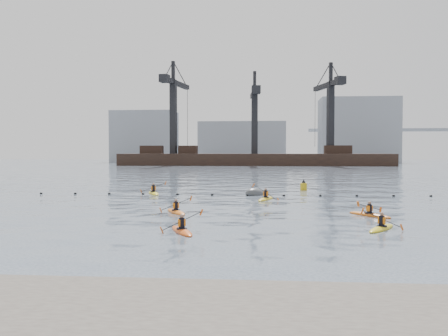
{
  "coord_description": "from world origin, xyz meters",
  "views": [
    {
      "loc": [
        2.27,
        -17.19,
        3.7
      ],
      "look_at": [
        0.16,
        8.42,
        2.8
      ],
      "focal_mm": 38.0,
      "sensor_mm": 36.0,
      "label": 1
    }
  ],
  "objects_px": {
    "kayaker_2": "(176,211)",
    "kayaker_5": "(153,193)",
    "kayaker_1": "(382,227)",
    "nav_buoy": "(304,186)",
    "kayaker_0": "(182,230)",
    "mooring_buoy": "(256,195)",
    "kayaker_3": "(266,198)",
    "kayaker_4": "(369,214)"
  },
  "relations": [
    {
      "from": "kayaker_4",
      "to": "kayaker_2",
      "type": "bearing_deg",
      "value": -39.84
    },
    {
      "from": "kayaker_2",
      "to": "mooring_buoy",
      "type": "xyz_separation_m",
      "value": [
        4.66,
        12.07,
        -0.09
      ]
    },
    {
      "from": "kayaker_0",
      "to": "kayaker_3",
      "type": "bearing_deg",
      "value": 51.11
    },
    {
      "from": "kayaker_5",
      "to": "mooring_buoy",
      "type": "bearing_deg",
      "value": -24.75
    },
    {
      "from": "kayaker_4",
      "to": "mooring_buoy",
      "type": "distance_m",
      "value": 14.23
    },
    {
      "from": "kayaker_4",
      "to": "kayaker_0",
      "type": "bearing_deg",
      "value": -4.68
    },
    {
      "from": "kayaker_1",
      "to": "nav_buoy",
      "type": "height_order",
      "value": "nav_buoy"
    },
    {
      "from": "kayaker_0",
      "to": "kayaker_5",
      "type": "height_order",
      "value": "kayaker_5"
    },
    {
      "from": "kayaker_5",
      "to": "mooring_buoy",
      "type": "height_order",
      "value": "kayaker_5"
    },
    {
      "from": "kayaker_3",
      "to": "nav_buoy",
      "type": "bearing_deg",
      "value": 85.79
    },
    {
      "from": "nav_buoy",
      "to": "kayaker_1",
      "type": "bearing_deg",
      "value": -85.62
    },
    {
      "from": "kayaker_1",
      "to": "kayaker_3",
      "type": "height_order",
      "value": "kayaker_3"
    },
    {
      "from": "kayaker_0",
      "to": "nav_buoy",
      "type": "relative_size",
      "value": 2.48
    },
    {
      "from": "kayaker_0",
      "to": "mooring_buoy",
      "type": "bearing_deg",
      "value": 56.36
    },
    {
      "from": "kayaker_2",
      "to": "kayaker_3",
      "type": "height_order",
      "value": "kayaker_3"
    },
    {
      "from": "kayaker_1",
      "to": "nav_buoy",
      "type": "bearing_deg",
      "value": 126.35
    },
    {
      "from": "kayaker_5",
      "to": "kayaker_3",
      "type": "bearing_deg",
      "value": -45.8
    },
    {
      "from": "kayaker_1",
      "to": "kayaker_5",
      "type": "distance_m",
      "value": 23.29
    },
    {
      "from": "kayaker_2",
      "to": "kayaker_4",
      "type": "distance_m",
      "value": 11.36
    },
    {
      "from": "kayaker_1",
      "to": "kayaker_5",
      "type": "relative_size",
      "value": 0.83
    },
    {
      "from": "kayaker_5",
      "to": "nav_buoy",
      "type": "xyz_separation_m",
      "value": [
        13.41,
        5.02,
        0.25
      ]
    },
    {
      "from": "kayaker_0",
      "to": "nav_buoy",
      "type": "xyz_separation_m",
      "value": [
        7.59,
        24.22,
        0.27
      ]
    },
    {
      "from": "kayaker_4",
      "to": "nav_buoy",
      "type": "relative_size",
      "value": 2.33
    },
    {
      "from": "kayaker_1",
      "to": "nav_buoy",
      "type": "xyz_separation_m",
      "value": [
        -1.74,
        22.71,
        0.27
      ]
    },
    {
      "from": "kayaker_2",
      "to": "kayaker_5",
      "type": "distance_m",
      "value": 13.13
    },
    {
      "from": "kayaker_2",
      "to": "kayaker_5",
      "type": "height_order",
      "value": "kayaker_5"
    },
    {
      "from": "kayaker_1",
      "to": "mooring_buoy",
      "type": "bearing_deg",
      "value": 141.65
    },
    {
      "from": "mooring_buoy",
      "to": "kayaker_2",
      "type": "bearing_deg",
      "value": -111.09
    },
    {
      "from": "kayaker_0",
      "to": "kayaker_5",
      "type": "relative_size",
      "value": 0.87
    },
    {
      "from": "kayaker_2",
      "to": "kayaker_5",
      "type": "xyz_separation_m",
      "value": [
        -4.29,
        12.41,
        0.01
      ]
    },
    {
      "from": "kayaker_0",
      "to": "kayaker_1",
      "type": "relative_size",
      "value": 1.04
    },
    {
      "from": "kayaker_0",
      "to": "mooring_buoy",
      "type": "relative_size",
      "value": 1.29
    },
    {
      "from": "kayaker_4",
      "to": "mooring_buoy",
      "type": "relative_size",
      "value": 1.21
    },
    {
      "from": "kayaker_1",
      "to": "nav_buoy",
      "type": "distance_m",
      "value": 22.78
    },
    {
      "from": "kayaker_2",
      "to": "kayaker_1",
      "type": "bearing_deg",
      "value": -53.76
    },
    {
      "from": "kayaker_1",
      "to": "mooring_buoy",
      "type": "relative_size",
      "value": 1.24
    },
    {
      "from": "kayaker_5",
      "to": "kayaker_1",
      "type": "bearing_deg",
      "value": -72.0
    },
    {
      "from": "kayaker_2",
      "to": "nav_buoy",
      "type": "height_order",
      "value": "nav_buoy"
    },
    {
      "from": "kayaker_0",
      "to": "nav_buoy",
      "type": "distance_m",
      "value": 25.38
    },
    {
      "from": "mooring_buoy",
      "to": "nav_buoy",
      "type": "xyz_separation_m",
      "value": [
        4.46,
        5.36,
        0.36
      ]
    },
    {
      "from": "kayaker_3",
      "to": "mooring_buoy",
      "type": "xyz_separation_m",
      "value": [
        -0.8,
        3.84,
        -0.1
      ]
    },
    {
      "from": "kayaker_0",
      "to": "kayaker_1",
      "type": "xyz_separation_m",
      "value": [
        9.33,
        1.51,
        -0.0
      ]
    }
  ]
}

